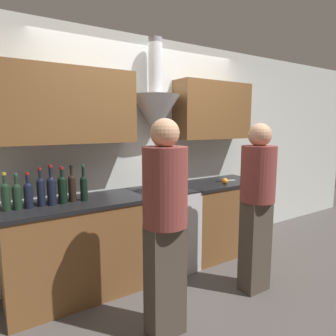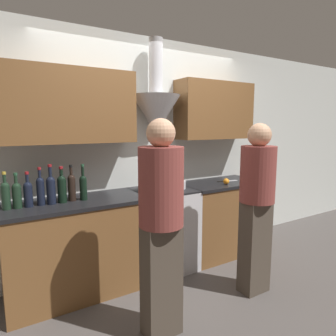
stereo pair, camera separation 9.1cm
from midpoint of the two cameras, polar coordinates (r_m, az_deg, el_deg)
The scene contains 19 objects.
ground_plane at distance 3.39m, azimuth 1.41°, elevation -20.45°, with size 12.00×12.00×0.00m, color #4C4744.
wall_back at distance 3.46m, azimuth -4.72°, elevation 5.59°, with size 8.40×0.54×2.60m.
counter_left at distance 3.09m, azimuth -17.66°, elevation -14.32°, with size 1.32×0.62×0.92m.
counter_right at distance 3.93m, azimuth 8.93°, elevation -9.13°, with size 1.07×0.62×0.92m.
stove_range at distance 3.45m, azimuth -1.71°, elevation -11.47°, with size 0.63×0.60×0.92m.
wine_bottle_0 at distance 2.83m, azimuth -29.36°, elevation -4.53°, with size 0.07×0.07×0.32m.
wine_bottle_1 at distance 2.84m, azimuth -27.65°, elevation -4.55°, with size 0.07×0.07×0.31m.
wine_bottle_2 at distance 2.84m, azimuth -25.90°, elevation -4.41°, with size 0.07×0.07×0.31m.
wine_bottle_3 at distance 2.86m, azimuth -23.91°, elevation -3.91°, with size 0.07×0.07×0.34m.
wine_bottle_4 at distance 2.86m, azimuth -22.18°, elevation -3.74°, with size 0.08×0.08×0.36m.
wine_bottle_5 at distance 2.89m, azimuth -20.33°, elevation -3.62°, with size 0.08×0.08×0.33m.
wine_bottle_6 at distance 2.93m, azimuth -18.65°, elevation -3.37°, with size 0.07×0.07×0.34m.
wine_bottle_7 at distance 2.93m, azimuth -16.61°, elevation -3.40°, with size 0.07×0.07×0.34m.
stock_pot at distance 3.22m, azimuth -3.72°, elevation -3.08°, with size 0.22×0.22×0.15m.
mixing_bowl at distance 3.35m, azimuth 0.70°, elevation -3.19°, with size 0.22×0.22×0.09m.
orange_fruit at distance 3.66m, azimuth 10.10°, elevation -2.47°, with size 0.07×0.07×0.07m.
chefs_knife at distance 3.86m, azimuth 10.28°, elevation -2.39°, with size 0.28×0.08×0.01m.
person_foreground_left at distance 2.26m, azimuth -1.74°, elevation -9.74°, with size 0.34×0.34×1.67m.
person_foreground_right at distance 2.99m, azimuth 15.76°, elevation -5.88°, with size 0.33×0.33×1.64m.
Camera 1 is at (-1.73, -2.42, 1.62)m, focal length 32.00 mm.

